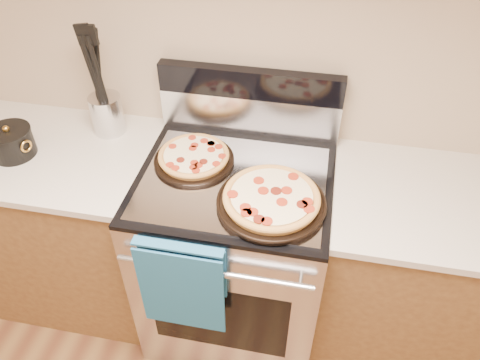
% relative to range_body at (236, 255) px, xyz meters
% --- Properties ---
extents(wall_back, '(4.00, 0.00, 4.00)m').
position_rel_range_body_xyz_m(wall_back, '(0.00, 0.35, 0.90)').
color(wall_back, '#C2A98C').
rests_on(wall_back, ground).
extents(range_body, '(0.76, 0.68, 0.90)m').
position_rel_range_body_xyz_m(range_body, '(0.00, 0.00, 0.00)').
color(range_body, '#B7B7BC').
rests_on(range_body, ground).
extents(oven_window, '(0.56, 0.01, 0.40)m').
position_rel_range_body_xyz_m(oven_window, '(0.00, -0.34, 0.00)').
color(oven_window, black).
rests_on(oven_window, range_body).
extents(cooktop, '(0.76, 0.68, 0.02)m').
position_rel_range_body_xyz_m(cooktop, '(0.00, 0.00, 0.46)').
color(cooktop, black).
rests_on(cooktop, range_body).
extents(backsplash_lower, '(0.76, 0.06, 0.18)m').
position_rel_range_body_xyz_m(backsplash_lower, '(0.00, 0.31, 0.56)').
color(backsplash_lower, silver).
rests_on(backsplash_lower, cooktop).
extents(backsplash_upper, '(0.76, 0.06, 0.12)m').
position_rel_range_body_xyz_m(backsplash_upper, '(0.00, 0.31, 0.71)').
color(backsplash_upper, black).
rests_on(backsplash_upper, backsplash_lower).
extents(oven_handle, '(0.70, 0.03, 0.03)m').
position_rel_range_body_xyz_m(oven_handle, '(0.00, -0.38, 0.35)').
color(oven_handle, silver).
rests_on(oven_handle, range_body).
extents(dish_towel, '(0.32, 0.05, 0.42)m').
position_rel_range_body_xyz_m(dish_towel, '(-0.12, -0.38, 0.25)').
color(dish_towel, '#1D6091').
rests_on(dish_towel, oven_handle).
extents(foil_sheet, '(0.70, 0.55, 0.01)m').
position_rel_range_body_xyz_m(foil_sheet, '(0.00, -0.03, 0.47)').
color(foil_sheet, gray).
rests_on(foil_sheet, cooktop).
extents(cabinet_left, '(1.00, 0.62, 0.88)m').
position_rel_range_body_xyz_m(cabinet_left, '(-0.88, 0.03, -0.01)').
color(cabinet_left, brown).
rests_on(cabinet_left, ground).
extents(countertop_left, '(1.02, 0.64, 0.03)m').
position_rel_range_body_xyz_m(countertop_left, '(-0.88, 0.03, 0.45)').
color(countertop_left, beige).
rests_on(countertop_left, cabinet_left).
extents(cabinet_right, '(1.00, 0.62, 0.88)m').
position_rel_range_body_xyz_m(cabinet_right, '(0.88, 0.03, -0.01)').
color(cabinet_right, brown).
rests_on(cabinet_right, ground).
extents(countertop_right, '(1.02, 0.64, 0.03)m').
position_rel_range_body_xyz_m(countertop_right, '(0.88, 0.03, 0.45)').
color(countertop_right, beige).
rests_on(countertop_right, cabinet_right).
extents(pepperoni_pizza_back, '(0.39, 0.39, 0.04)m').
position_rel_range_body_xyz_m(pepperoni_pizza_back, '(-0.18, 0.06, 0.50)').
color(pepperoni_pizza_back, '#BF7C3A').
rests_on(pepperoni_pizza_back, foil_sheet).
extents(pepperoni_pizza_front, '(0.48, 0.48, 0.05)m').
position_rel_range_body_xyz_m(pepperoni_pizza_front, '(0.16, -0.13, 0.50)').
color(pepperoni_pizza_front, '#BF7C3A').
rests_on(pepperoni_pizza_front, foil_sheet).
extents(utensil_crock, '(0.16, 0.16, 0.17)m').
position_rel_range_body_xyz_m(utensil_crock, '(-0.61, 0.21, 0.55)').
color(utensil_crock, silver).
rests_on(utensil_crock, countertop_left).
extents(saucepan, '(0.22, 0.22, 0.11)m').
position_rel_range_body_xyz_m(saucepan, '(-0.93, -0.02, 0.51)').
color(saucepan, black).
rests_on(saucepan, countertop_left).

